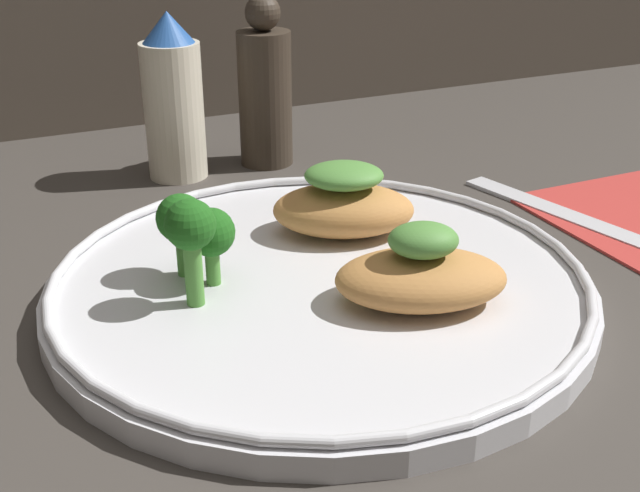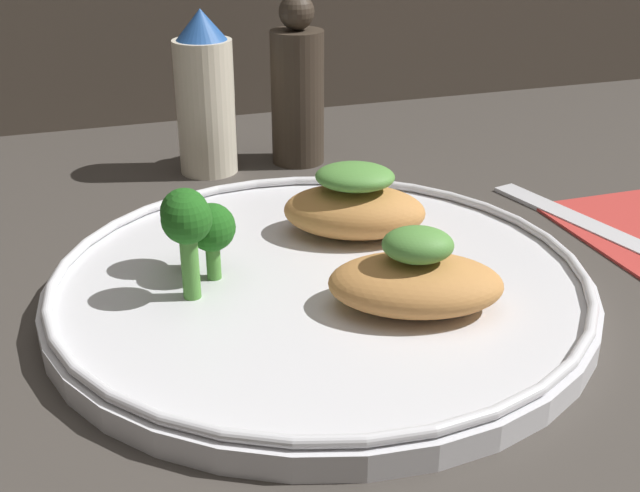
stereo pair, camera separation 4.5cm
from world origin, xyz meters
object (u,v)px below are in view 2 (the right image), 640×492
at_px(plate, 320,283).
at_px(broccoli_bunch, 194,223).
at_px(pepper_grinder, 297,90).
at_px(sauce_bottle, 205,97).

bearing_deg(plate, broccoli_bunch, 164.57).
distance_m(plate, broccoli_bunch, 0.08).
relative_size(plate, broccoli_bunch, 5.04).
xyz_separation_m(plate, pepper_grinder, (0.06, 0.24, 0.05)).
height_order(broccoli_bunch, sauce_bottle, sauce_bottle).
xyz_separation_m(plate, broccoli_bunch, (-0.07, 0.02, 0.04)).
bearing_deg(sauce_bottle, plate, -85.53).
height_order(plate, pepper_grinder, pepper_grinder).
bearing_deg(sauce_bottle, pepper_grinder, -0.00).
relative_size(sauce_bottle, pepper_grinder, 0.94).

